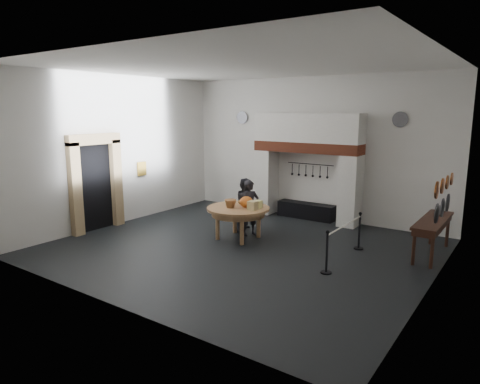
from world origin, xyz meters
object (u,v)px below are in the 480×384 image
Objects in this scene: work_table at (238,209)px; side_table at (433,220)px; visitor_far at (246,204)px; barrier_post_far at (359,232)px; iron_range at (306,211)px; barrier_post_near at (327,253)px; visitor_near at (250,208)px.

side_table reaches higher than work_table.
visitor_far is (-0.33, 0.87, -0.08)m from work_table.
barrier_post_far reaches higher than work_table.
visitor_far is 0.69× the size of side_table.
side_table reaches higher than iron_range.
visitor_far reaches higher than barrier_post_far.
barrier_post_far is (0.00, 2.00, 0.00)m from barrier_post_near.
iron_range is 3.20m from work_table.
barrier_post_near reaches higher than iron_range.
visitor_far reaches higher than barrier_post_near.
visitor_far is (-0.85, -2.23, 0.51)m from iron_range.
work_table is 1.09× the size of visitor_near.
visitor_far is at bearing 151.06° from barrier_post_near.
visitor_near reaches higher than visitor_far.
iron_range is 2.11× the size of barrier_post_near.
work_table is 3.20m from barrier_post_near.
visitor_near reaches higher than side_table.
iron_range is 0.86× the size of side_table.
barrier_post_near is 1.00× the size of barrier_post_far.
side_table and barrier_post_far have the same top height.
visitor_near reaches higher than work_table.
visitor_far is 1.70× the size of barrier_post_near.
barrier_post_near is at bearing -122.24° from side_table.
side_table is at bearing -95.86° from visitor_far.
iron_range is 2.44m from visitor_far.
barrier_post_near reaches higher than work_table.
barrier_post_near is (2.50, -4.09, 0.20)m from iron_range.
barrier_post_near is at bearing -90.87° from visitor_near.
side_table is 2.44× the size of barrier_post_far.
barrier_post_far is (2.50, -2.09, 0.20)m from iron_range.
barrier_post_near is at bearing -18.08° from work_table.
visitor_far reaches higher than side_table.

